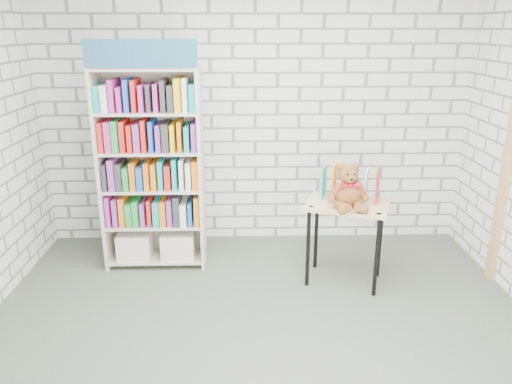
{
  "coord_description": "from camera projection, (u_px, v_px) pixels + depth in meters",
  "views": [
    {
      "loc": [
        -0.13,
        -3.28,
        2.29
      ],
      "look_at": [
        -0.02,
        0.95,
        0.88
      ],
      "focal_mm": 35.0,
      "sensor_mm": 36.0,
      "label": 1
    }
  ],
  "objects": [
    {
      "name": "bookshelf",
      "position": [
        152.0,
        168.0,
        4.78
      ],
      "size": [
        0.97,
        0.38,
        2.19
      ],
      "color": "beige",
      "rests_on": "ground"
    },
    {
      "name": "display_table",
      "position": [
        346.0,
        214.0,
        4.52
      ],
      "size": [
        0.84,
        0.71,
        0.78
      ],
      "color": "tan",
      "rests_on": "ground"
    },
    {
      "name": "teddy_bear",
      "position": [
        348.0,
        190.0,
        4.33
      ],
      "size": [
        0.37,
        0.34,
        0.4
      ],
      "color": "brown",
      "rests_on": "display_table"
    },
    {
      "name": "table_books",
      "position": [
        350.0,
        184.0,
        4.55
      ],
      "size": [
        0.55,
        0.37,
        0.3
      ],
      "color": "#2BB4BC",
      "rests_on": "display_table"
    },
    {
      "name": "room_shell",
      "position": [
        263.0,
        107.0,
        3.27
      ],
      "size": [
        4.52,
        4.02,
        2.81
      ],
      "color": "silver",
      "rests_on": "ground"
    },
    {
      "name": "door_trim",
      "position": [
        506.0,
        172.0,
        4.46
      ],
      "size": [
        0.05,
        0.12,
        2.1
      ],
      "primitive_type": "cube",
      "color": "tan",
      "rests_on": "ground"
    },
    {
      "name": "ground",
      "position": [
        262.0,
        339.0,
        3.84
      ],
      "size": [
        4.5,
        4.5,
        0.0
      ],
      "primitive_type": "plane",
      "color": "#4B5346",
      "rests_on": "ground"
    }
  ]
}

